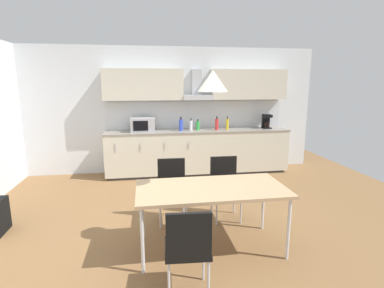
{
  "coord_description": "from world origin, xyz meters",
  "views": [
    {
      "loc": [
        -0.37,
        -3.71,
        1.91
      ],
      "look_at": [
        0.33,
        0.63,
        1.0
      ],
      "focal_mm": 28.0,
      "sensor_mm": 36.0,
      "label": 1
    }
  ],
  "objects_px": {
    "bottle_red": "(217,124)",
    "chair_far_right": "(225,181)",
    "chair_far_left": "(172,184)",
    "microwave": "(143,125)",
    "bottle_blue": "(181,125)",
    "dining_table": "(211,191)",
    "bottle_white": "(191,125)",
    "pendant_lamp": "(213,81)",
    "coffee_maker": "(266,121)",
    "bottle_green": "(198,125)",
    "chair_near_left": "(188,245)",
    "bottle_yellow": "(227,124)"
  },
  "relations": [
    {
      "from": "bottle_yellow",
      "to": "coffee_maker",
      "type": "bearing_deg",
      "value": 3.23
    },
    {
      "from": "bottle_white",
      "to": "dining_table",
      "type": "relative_size",
      "value": 0.15
    },
    {
      "from": "bottle_blue",
      "to": "chair_far_right",
      "type": "distance_m",
      "value": 2.23
    },
    {
      "from": "bottle_yellow",
      "to": "chair_near_left",
      "type": "height_order",
      "value": "bottle_yellow"
    },
    {
      "from": "bottle_green",
      "to": "pendant_lamp",
      "type": "bearing_deg",
      "value": -97.29
    },
    {
      "from": "chair_far_left",
      "to": "chair_near_left",
      "type": "relative_size",
      "value": 1.0
    },
    {
      "from": "chair_far_left",
      "to": "coffee_maker",
      "type": "bearing_deg",
      "value": 44.09
    },
    {
      "from": "coffee_maker",
      "to": "bottle_green",
      "type": "height_order",
      "value": "coffee_maker"
    },
    {
      "from": "chair_far_left",
      "to": "microwave",
      "type": "bearing_deg",
      "value": 99.99
    },
    {
      "from": "chair_far_left",
      "to": "chair_far_right",
      "type": "relative_size",
      "value": 1.0
    },
    {
      "from": "bottle_blue",
      "to": "bottle_green",
      "type": "relative_size",
      "value": 1.28
    },
    {
      "from": "bottle_green",
      "to": "chair_far_left",
      "type": "height_order",
      "value": "bottle_green"
    },
    {
      "from": "bottle_blue",
      "to": "dining_table",
      "type": "bearing_deg",
      "value": -90.34
    },
    {
      "from": "chair_far_left",
      "to": "bottle_red",
      "type": "bearing_deg",
      "value": 61.7
    },
    {
      "from": "microwave",
      "to": "pendant_lamp",
      "type": "height_order",
      "value": "pendant_lamp"
    },
    {
      "from": "bottle_yellow",
      "to": "pendant_lamp",
      "type": "distance_m",
      "value": 3.23
    },
    {
      "from": "chair_far_left",
      "to": "chair_far_right",
      "type": "height_order",
      "value": "same"
    },
    {
      "from": "bottle_white",
      "to": "chair_far_left",
      "type": "height_order",
      "value": "bottle_white"
    },
    {
      "from": "bottle_green",
      "to": "chair_far_right",
      "type": "xyz_separation_m",
      "value": [
        -0.0,
        -2.21,
        -0.49
      ]
    },
    {
      "from": "microwave",
      "to": "bottle_blue",
      "type": "relative_size",
      "value": 1.67
    },
    {
      "from": "coffee_maker",
      "to": "dining_table",
      "type": "bearing_deg",
      "value": -122.33
    },
    {
      "from": "bottle_green",
      "to": "chair_near_left",
      "type": "distance_m",
      "value": 3.91
    },
    {
      "from": "dining_table",
      "to": "chair_far_right",
      "type": "distance_m",
      "value": 0.9
    },
    {
      "from": "bottle_yellow",
      "to": "chair_near_left",
      "type": "xyz_separation_m",
      "value": [
        -1.39,
        -3.74,
        -0.51
      ]
    },
    {
      "from": "microwave",
      "to": "bottle_red",
      "type": "relative_size",
      "value": 1.69
    },
    {
      "from": "chair_far_right",
      "to": "pendant_lamp",
      "type": "xyz_separation_m",
      "value": [
        -0.38,
        -0.8,
        1.39
      ]
    },
    {
      "from": "coffee_maker",
      "to": "dining_table",
      "type": "distance_m",
      "value": 3.56
    },
    {
      "from": "bottle_white",
      "to": "pendant_lamp",
      "type": "xyz_separation_m",
      "value": [
        -0.23,
        -2.95,
        0.89
      ]
    },
    {
      "from": "coffee_maker",
      "to": "bottle_blue",
      "type": "relative_size",
      "value": 1.05
    },
    {
      "from": "chair_far_right",
      "to": "bottle_blue",
      "type": "bearing_deg",
      "value": 99.58
    },
    {
      "from": "bottle_green",
      "to": "chair_far_right",
      "type": "distance_m",
      "value": 2.26
    },
    {
      "from": "microwave",
      "to": "coffee_maker",
      "type": "relative_size",
      "value": 1.6
    },
    {
      "from": "bottle_green",
      "to": "chair_far_left",
      "type": "bearing_deg",
      "value": -108.98
    },
    {
      "from": "bottle_red",
      "to": "chair_far_right",
      "type": "xyz_separation_m",
      "value": [
        -0.4,
        -2.14,
        -0.52
      ]
    },
    {
      "from": "coffee_maker",
      "to": "bottle_red",
      "type": "height_order",
      "value": "coffee_maker"
    },
    {
      "from": "bottle_red",
      "to": "chair_far_right",
      "type": "bearing_deg",
      "value": -100.52
    },
    {
      "from": "bottle_white",
      "to": "chair_far_left",
      "type": "xyz_separation_m",
      "value": [
        -0.6,
        -2.15,
        -0.5
      ]
    },
    {
      "from": "coffee_maker",
      "to": "bottle_blue",
      "type": "height_order",
      "value": "coffee_maker"
    },
    {
      "from": "bottle_green",
      "to": "bottle_yellow",
      "type": "bearing_deg",
      "value": -5.28
    },
    {
      "from": "dining_table",
      "to": "chair_near_left",
      "type": "xyz_separation_m",
      "value": [
        -0.38,
        -0.8,
        -0.17
      ]
    },
    {
      "from": "microwave",
      "to": "chair_near_left",
      "type": "distance_m",
      "value": 3.82
    },
    {
      "from": "pendant_lamp",
      "to": "coffee_maker",
      "type": "bearing_deg",
      "value": 57.67
    },
    {
      "from": "bottle_red",
      "to": "chair_near_left",
      "type": "distance_m",
      "value": 3.94
    },
    {
      "from": "bottle_white",
      "to": "bottle_blue",
      "type": "bearing_deg",
      "value": -177.75
    },
    {
      "from": "chair_far_right",
      "to": "chair_near_left",
      "type": "relative_size",
      "value": 1.0
    },
    {
      "from": "bottle_red",
      "to": "chair_far_left",
      "type": "distance_m",
      "value": 2.48
    },
    {
      "from": "bottle_blue",
      "to": "bottle_red",
      "type": "relative_size",
      "value": 1.01
    },
    {
      "from": "bottle_green",
      "to": "chair_far_right",
      "type": "bearing_deg",
      "value": -90.12
    },
    {
      "from": "bottle_blue",
      "to": "chair_near_left",
      "type": "distance_m",
      "value": 3.79
    },
    {
      "from": "bottle_white",
      "to": "chair_far_right",
      "type": "xyz_separation_m",
      "value": [
        0.15,
        -2.15,
        -0.5
      ]
    }
  ]
}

